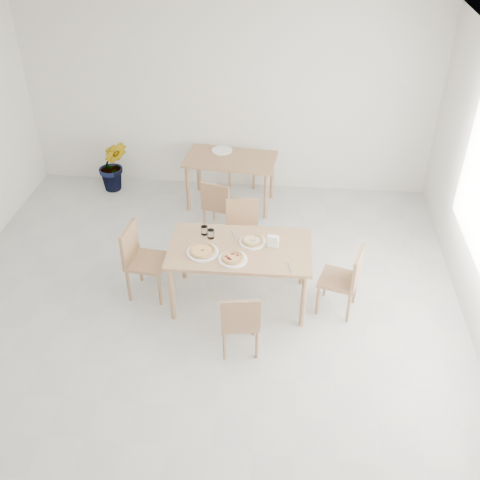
# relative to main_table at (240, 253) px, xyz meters

# --- Properties ---
(main_table) EXTENTS (1.59, 0.91, 0.75)m
(main_table) POSITION_rel_main_table_xyz_m (0.00, 0.00, 0.00)
(main_table) COLOR tan
(main_table) RESTS_ON ground
(chair_south) EXTENTS (0.45, 0.45, 0.79)m
(chair_south) POSITION_rel_main_table_xyz_m (0.08, -0.83, -0.22)
(chair_south) COLOR #9F784F
(chair_south) RESTS_ON ground
(chair_north) EXTENTS (0.47, 0.47, 0.82)m
(chair_north) POSITION_rel_main_table_xyz_m (-0.05, 0.83, -0.20)
(chair_north) COLOR #9F784F
(chair_north) RESTS_ON ground
(chair_west) EXTENTS (0.49, 0.49, 0.89)m
(chair_west) POSITION_rel_main_table_xyz_m (-1.15, 0.04, -0.15)
(chair_west) COLOR #9F784F
(chair_west) RESTS_ON ground
(chair_east) EXTENTS (0.50, 0.50, 0.82)m
(chair_east) POSITION_rel_main_table_xyz_m (1.18, -0.06, -0.19)
(chair_east) COLOR #9F784F
(chair_east) RESTS_ON ground
(plate_margherita) EXTENTS (0.35, 0.35, 0.02)m
(plate_margherita) POSITION_rel_main_table_xyz_m (-0.39, -0.14, 0.09)
(plate_margherita) COLOR white
(plate_margherita) RESTS_ON main_table
(plate_mushroom) EXTENTS (0.30, 0.30, 0.02)m
(plate_mushroom) POSITION_rel_main_table_xyz_m (0.13, 0.11, 0.09)
(plate_mushroom) COLOR white
(plate_mushroom) RESTS_ON main_table
(plate_pepperoni) EXTENTS (0.31, 0.31, 0.02)m
(plate_pepperoni) POSITION_rel_main_table_xyz_m (-0.06, -0.23, 0.09)
(plate_pepperoni) COLOR white
(plate_pepperoni) RESTS_ON main_table
(pizza_margherita) EXTENTS (0.31, 0.31, 0.03)m
(pizza_margherita) POSITION_rel_main_table_xyz_m (-0.39, -0.14, 0.11)
(pizza_margherita) COLOR tan
(pizza_margherita) RESTS_ON plate_margherita
(pizza_mushroom) EXTENTS (0.32, 0.32, 0.03)m
(pizza_mushroom) POSITION_rel_main_table_xyz_m (0.13, 0.11, 0.11)
(pizza_mushroom) COLOR tan
(pizza_mushroom) RESTS_ON plate_mushroom
(pizza_pepperoni) EXTENTS (0.31, 0.31, 0.03)m
(pizza_pepperoni) POSITION_rel_main_table_xyz_m (-0.06, -0.23, 0.11)
(pizza_pepperoni) COLOR tan
(pizza_pepperoni) RESTS_ON plate_pepperoni
(tumbler_a) EXTENTS (0.08, 0.08, 0.10)m
(tumbler_a) POSITION_rel_main_table_xyz_m (-0.43, 0.23, 0.13)
(tumbler_a) COLOR white
(tumbler_a) RESTS_ON main_table
(tumbler_b) EXTENTS (0.08, 0.08, 0.10)m
(tumbler_b) POSITION_rel_main_table_xyz_m (-0.35, 0.16, 0.13)
(tumbler_b) COLOR white
(tumbler_b) RESTS_ON main_table
(napkin_holder) EXTENTS (0.14, 0.08, 0.15)m
(napkin_holder) POSITION_rel_main_table_xyz_m (0.36, 0.05, 0.15)
(napkin_holder) COLOR silver
(napkin_holder) RESTS_ON main_table
(fork_a) EXTENTS (0.09, 0.17, 0.01)m
(fork_a) POSITION_rel_main_table_xyz_m (-0.09, 0.23, 0.08)
(fork_a) COLOR silver
(fork_a) RESTS_ON main_table
(fork_b) EXTENTS (0.05, 0.18, 0.01)m
(fork_b) POSITION_rel_main_table_xyz_m (0.55, -0.32, 0.08)
(fork_b) COLOR silver
(fork_b) RESTS_ON main_table
(second_table) EXTENTS (1.34, 0.86, 0.75)m
(second_table) POSITION_rel_main_table_xyz_m (-0.35, 2.18, -0.02)
(second_table) COLOR #9F784F
(second_table) RESTS_ON ground
(chair_back_s) EXTENTS (0.48, 0.48, 0.79)m
(chair_back_s) POSITION_rel_main_table_xyz_m (-0.43, 1.41, -0.21)
(chair_back_s) COLOR #9F784F
(chair_back_s) RESTS_ON ground
(chair_back_n) EXTENTS (0.46, 0.46, 0.88)m
(chair_back_n) POSITION_rel_main_table_xyz_m (-0.25, 2.91, -0.16)
(chair_back_n) COLOR #9F784F
(chair_back_n) RESTS_ON ground
(plate_empty) EXTENTS (0.30, 0.30, 0.02)m
(plate_empty) POSITION_rel_main_table_xyz_m (-0.50, 2.39, 0.09)
(plate_empty) COLOR white
(plate_empty) RESTS_ON second_table
(potted_plant) EXTENTS (0.52, 0.46, 0.83)m
(potted_plant) POSITION_rel_main_table_xyz_m (-2.18, 2.43, -0.26)
(potted_plant) COLOR #297021
(potted_plant) RESTS_ON ground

